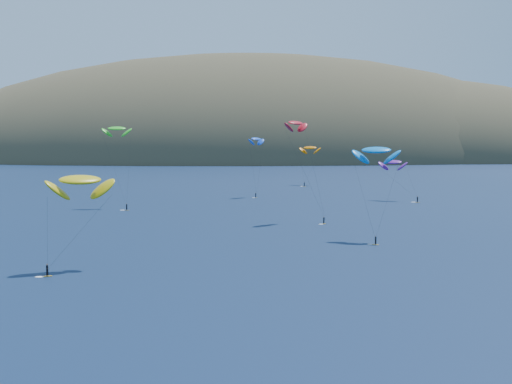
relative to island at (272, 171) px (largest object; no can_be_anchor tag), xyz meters
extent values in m
plane|color=black|center=(-39.40, -562.36, 10.74)|extent=(2800.00, 2800.00, 0.00)
ellipsoid|color=#3D3526|center=(-19.40, -2.36, -1.86)|extent=(600.00, 300.00, 210.00)
ellipsoid|color=#3D3526|center=(-179.40, 27.64, 3.54)|extent=(340.00, 240.00, 120.00)
ellipsoid|color=#3D3526|center=(140.60, -22.36, 1.38)|extent=(320.00, 220.00, 156.00)
cube|color=gold|center=(-74.27, -528.92, 10.78)|extent=(1.47, 0.95, 0.08)
cylinder|color=black|center=(-74.27, -528.92, 11.67)|extent=(0.33, 0.33, 1.52)
sphere|color=#8C6047|center=(-74.27, -528.92, 12.56)|extent=(0.26, 0.26, 0.26)
ellipsoid|color=gold|center=(-70.32, -522.31, 25.05)|extent=(11.48, 8.64, 5.81)
cube|color=gold|center=(-74.30, -433.83, 10.78)|extent=(1.49, 0.48, 0.08)
cylinder|color=black|center=(-74.30, -433.83, 11.70)|extent=(0.34, 0.34, 1.57)
sphere|color=#8C6047|center=(-74.30, -433.83, 12.61)|extent=(0.26, 0.26, 0.26)
ellipsoid|color=green|center=(-78.16, -423.92, 34.10)|extent=(8.37, 4.15, 4.59)
cube|color=gold|center=(-35.42, -395.14, 10.77)|extent=(1.16, 1.19, 0.07)
cylinder|color=black|center=(-35.42, -395.14, 11.58)|extent=(0.30, 0.30, 1.38)
sphere|color=#8C6047|center=(-35.42, -395.14, 12.38)|extent=(0.23, 0.23, 0.23)
ellipsoid|color=blue|center=(-35.05, -390.81, 30.80)|extent=(7.35, 7.51, 4.00)
cube|color=gold|center=(-17.53, -500.71, 10.77)|extent=(1.35, 0.85, 0.07)
cylinder|color=black|center=(-17.53, -500.71, 11.59)|extent=(0.31, 0.31, 1.40)
sphere|color=#8C6047|center=(-17.53, -500.71, 12.41)|extent=(0.23, 0.23, 0.23)
ellipsoid|color=#036FCB|center=(-15.95, -493.12, 29.12)|extent=(10.30, 7.61, 5.21)
cube|color=gold|center=(15.04, -415.10, 10.78)|extent=(1.55, 1.10, 0.08)
cylinder|color=black|center=(15.04, -415.10, 11.73)|extent=(0.36, 0.36, 1.62)
sphere|color=#8C6047|center=(15.04, -415.10, 12.67)|extent=(0.27, 0.27, 0.27)
ellipsoid|color=#5D188B|center=(9.12, -406.31, 23.31)|extent=(9.99, 7.98, 5.06)
cube|color=gold|center=(-22.82, -467.79, 10.77)|extent=(1.22, 1.18, 0.07)
cylinder|color=black|center=(-22.82, -467.79, 11.60)|extent=(0.31, 0.31, 1.41)
sphere|color=#8C6047|center=(-22.82, -467.79, 12.42)|extent=(0.24, 0.24, 0.24)
ellipsoid|color=red|center=(-29.15, -462.26, 35.14)|extent=(7.75, 7.56, 4.12)
cube|color=gold|center=(-12.39, -343.46, 10.78)|extent=(1.46, 0.92, 0.08)
cylinder|color=black|center=(-12.39, -343.46, 11.66)|extent=(0.33, 0.33, 1.50)
sphere|color=#8C6047|center=(-12.39, -343.46, 12.53)|extent=(0.25, 0.25, 0.25)
ellipsoid|color=#DB6C00|center=(-8.78, -333.47, 26.70)|extent=(9.79, 7.24, 4.96)
camera|label=1|loc=(-48.32, -637.21, 32.23)|focal=50.00mm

